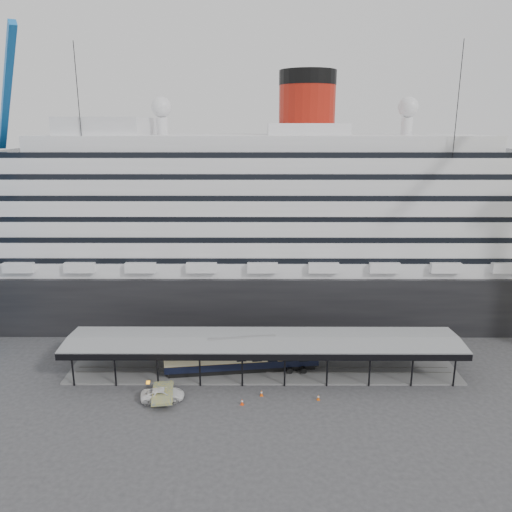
% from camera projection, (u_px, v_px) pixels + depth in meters
% --- Properties ---
extents(ground, '(200.00, 200.00, 0.00)m').
position_uv_depth(ground, '(263.00, 389.00, 67.50)').
color(ground, '#343436').
rests_on(ground, ground).
extents(cruise_ship, '(130.00, 30.00, 43.90)m').
position_uv_depth(cruise_ship, '(262.00, 214.00, 93.75)').
color(cruise_ship, black).
rests_on(cruise_ship, ground).
extents(platform_canopy, '(56.00, 9.18, 5.30)m').
position_uv_depth(platform_canopy, '(263.00, 357.00, 71.73)').
color(platform_canopy, slate).
rests_on(platform_canopy, ground).
extents(port_truck, '(5.86, 3.30, 1.55)m').
position_uv_depth(port_truck, '(163.00, 395.00, 64.69)').
color(port_truck, white).
rests_on(port_truck, ground).
extents(pullman_carriage, '(22.21, 5.64, 21.62)m').
position_uv_depth(pullman_carriage, '(242.00, 355.00, 71.68)').
color(pullman_carriage, black).
rests_on(pullman_carriage, ground).
extents(traffic_cone_left, '(0.46, 0.46, 0.81)m').
position_uv_depth(traffic_cone_left, '(262.00, 393.00, 65.76)').
color(traffic_cone_left, '#EF580D').
rests_on(traffic_cone_left, ground).
extents(traffic_cone_mid, '(0.57, 0.57, 0.84)m').
position_uv_depth(traffic_cone_mid, '(242.00, 402.00, 63.66)').
color(traffic_cone_mid, '#F7430D').
rests_on(traffic_cone_mid, ground).
extents(traffic_cone_right, '(0.46, 0.46, 0.77)m').
position_uv_depth(traffic_cone_right, '(318.00, 397.00, 64.77)').
color(traffic_cone_right, '#E1590C').
rests_on(traffic_cone_right, ground).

